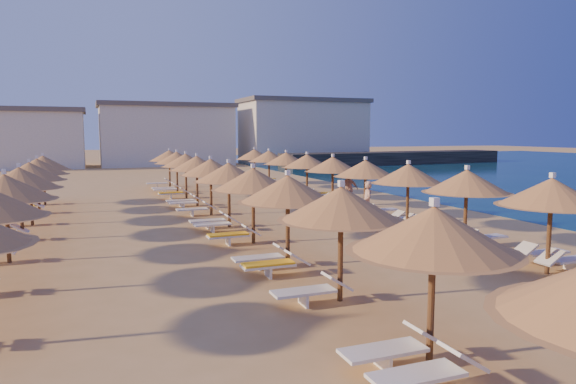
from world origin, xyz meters
name	(u,v)px	position (x,y,z in m)	size (l,w,h in m)	color
ground	(318,241)	(0.00, 0.00, 0.00)	(220.00, 220.00, 0.00)	tan
jetty	(395,158)	(27.72, 38.04, 0.75)	(30.00, 4.00, 1.50)	black
hotel_blocks	(178,134)	(2.52, 45.76, 3.70)	(49.20, 10.46, 8.10)	silver
parasol_row_east	(365,169)	(4.01, 3.81, 2.18)	(2.88, 35.87, 2.75)	brown
parasol_row_west	(229,173)	(-2.23, 3.81, 2.18)	(2.88, 35.87, 2.75)	brown
parasol_row_inland	(19,179)	(-9.74, 3.81, 2.18)	(2.88, 22.67, 2.75)	brown
loungers	(258,217)	(-1.03, 3.76, 0.34)	(16.96, 34.43, 0.66)	white
beachgoer_a	(367,203)	(3.27, 2.32, 0.91)	(0.66, 0.44, 1.82)	tan
beachgoer_c	(348,189)	(5.14, 7.57, 0.87)	(1.02, 0.43, 1.74)	tan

